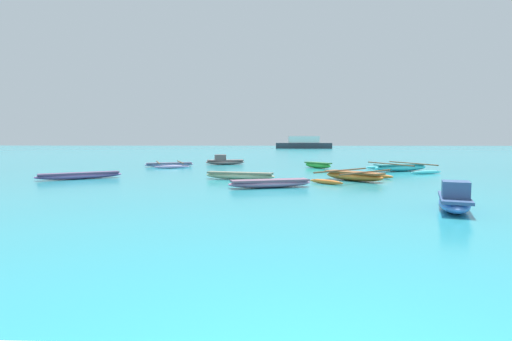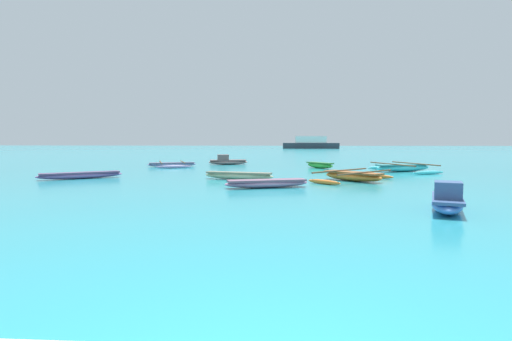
{
  "view_description": "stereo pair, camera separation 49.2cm",
  "coord_description": "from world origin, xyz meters",
  "px_view_note": "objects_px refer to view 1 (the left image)",
  "views": [
    {
      "loc": [
        -0.53,
        -2.33,
        1.91
      ],
      "look_at": [
        -1.38,
        18.88,
        0.25
      ],
      "focal_mm": 28.0,
      "sensor_mm": 36.0,
      "label": 1
    },
    {
      "loc": [
        -0.04,
        -2.3,
        1.91
      ],
      "look_at": [
        -1.38,
        18.88,
        0.25
      ],
      "focal_mm": 28.0,
      "sensor_mm": 36.0,
      "label": 2
    }
  ],
  "objects_px": {
    "moored_boat_3": "(80,175)",
    "moored_boat_6": "(401,167)",
    "moored_boat_2": "(169,164)",
    "moored_boat_8": "(354,176)",
    "moored_boat_1": "(270,183)",
    "moored_boat_0": "(240,175)",
    "moored_boat_7": "(224,161)",
    "moored_boat_5": "(454,200)",
    "distant_ferry": "(304,143)",
    "moored_boat_4": "(318,165)"
  },
  "relations": [
    {
      "from": "moored_boat_2",
      "to": "moored_boat_5",
      "type": "relative_size",
      "value": 1.64
    },
    {
      "from": "moored_boat_1",
      "to": "moored_boat_3",
      "type": "relative_size",
      "value": 0.97
    },
    {
      "from": "moored_boat_2",
      "to": "moored_boat_8",
      "type": "height_order",
      "value": "moored_boat_8"
    },
    {
      "from": "moored_boat_3",
      "to": "moored_boat_7",
      "type": "xyz_separation_m",
      "value": [
        5.64,
        11.32,
        0.09
      ]
    },
    {
      "from": "moored_boat_3",
      "to": "moored_boat_6",
      "type": "distance_m",
      "value": 17.85
    },
    {
      "from": "moored_boat_4",
      "to": "distant_ferry",
      "type": "bearing_deg",
      "value": 138.48
    },
    {
      "from": "moored_boat_5",
      "to": "moored_boat_8",
      "type": "bearing_deg",
      "value": 28.18
    },
    {
      "from": "moored_boat_2",
      "to": "moored_boat_8",
      "type": "distance_m",
      "value": 14.22
    },
    {
      "from": "moored_boat_6",
      "to": "moored_boat_2",
      "type": "bearing_deg",
      "value": 145.2
    },
    {
      "from": "moored_boat_8",
      "to": "moored_boat_6",
      "type": "bearing_deg",
      "value": 100.3
    },
    {
      "from": "moored_boat_6",
      "to": "moored_boat_7",
      "type": "distance_m",
      "value": 12.78
    },
    {
      "from": "moored_boat_6",
      "to": "distant_ferry",
      "type": "height_order",
      "value": "distant_ferry"
    },
    {
      "from": "moored_boat_3",
      "to": "moored_boat_4",
      "type": "relative_size",
      "value": 1.67
    },
    {
      "from": "moored_boat_2",
      "to": "moored_boat_5",
      "type": "height_order",
      "value": "moored_boat_5"
    },
    {
      "from": "moored_boat_5",
      "to": "distant_ferry",
      "type": "xyz_separation_m",
      "value": [
        1.8,
        74.04,
        0.75
      ]
    },
    {
      "from": "moored_boat_3",
      "to": "moored_boat_2",
      "type": "bearing_deg",
      "value": 42.87
    },
    {
      "from": "moored_boat_1",
      "to": "moored_boat_6",
      "type": "height_order",
      "value": "moored_boat_6"
    },
    {
      "from": "moored_boat_4",
      "to": "moored_boat_5",
      "type": "bearing_deg",
      "value": -31.41
    },
    {
      "from": "moored_boat_5",
      "to": "moored_boat_6",
      "type": "xyz_separation_m",
      "value": [
        2.87,
        13.46,
        -0.06
      ]
    },
    {
      "from": "moored_boat_1",
      "to": "moored_boat_7",
      "type": "distance_m",
      "value": 14.78
    },
    {
      "from": "moored_boat_2",
      "to": "moored_boat_7",
      "type": "distance_m",
      "value": 4.36
    },
    {
      "from": "moored_boat_7",
      "to": "moored_boat_2",
      "type": "bearing_deg",
      "value": -157.1
    },
    {
      "from": "moored_boat_1",
      "to": "moored_boat_0",
      "type": "bearing_deg",
      "value": 98.36
    },
    {
      "from": "moored_boat_3",
      "to": "moored_boat_6",
      "type": "xyz_separation_m",
      "value": [
        16.99,
        5.45,
        0.05
      ]
    },
    {
      "from": "moored_boat_6",
      "to": "moored_boat_7",
      "type": "xyz_separation_m",
      "value": [
        -11.35,
        5.86,
        0.03
      ]
    },
    {
      "from": "moored_boat_6",
      "to": "moored_boat_1",
      "type": "bearing_deg",
      "value": -154.72
    },
    {
      "from": "moored_boat_4",
      "to": "moored_boat_8",
      "type": "distance_m",
      "value": 8.11
    },
    {
      "from": "moored_boat_2",
      "to": "moored_boat_7",
      "type": "height_order",
      "value": "moored_boat_7"
    },
    {
      "from": "moored_boat_7",
      "to": "distant_ferry",
      "type": "relative_size",
      "value": 0.26
    },
    {
      "from": "moored_boat_6",
      "to": "moored_boat_7",
      "type": "height_order",
      "value": "moored_boat_7"
    },
    {
      "from": "moored_boat_1",
      "to": "moored_boat_5",
      "type": "relative_size",
      "value": 1.35
    },
    {
      "from": "moored_boat_5",
      "to": "moored_boat_7",
      "type": "xyz_separation_m",
      "value": [
        -8.48,
        19.33,
        -0.02
      ]
    },
    {
      "from": "moored_boat_8",
      "to": "moored_boat_2",
      "type": "bearing_deg",
      "value": -174.38
    },
    {
      "from": "moored_boat_0",
      "to": "distant_ferry",
      "type": "bearing_deg",
      "value": 98.5
    },
    {
      "from": "moored_boat_0",
      "to": "moored_boat_1",
      "type": "height_order",
      "value": "moored_boat_0"
    },
    {
      "from": "moored_boat_5",
      "to": "moored_boat_1",
      "type": "bearing_deg",
      "value": 65.01
    },
    {
      "from": "moored_boat_5",
      "to": "distant_ferry",
      "type": "relative_size",
      "value": 0.22
    },
    {
      "from": "moored_boat_5",
      "to": "moored_boat_6",
      "type": "bearing_deg",
      "value": 8.17
    },
    {
      "from": "moored_boat_3",
      "to": "moored_boat_8",
      "type": "distance_m",
      "value": 13.03
    },
    {
      "from": "moored_boat_2",
      "to": "moored_boat_8",
      "type": "bearing_deg",
      "value": -59.17
    },
    {
      "from": "moored_boat_2",
      "to": "distant_ferry",
      "type": "xyz_separation_m",
      "value": [
        13.86,
        57.2,
        0.89
      ]
    },
    {
      "from": "moored_boat_5",
      "to": "moored_boat_4",
      "type": "bearing_deg",
      "value": 26.75
    },
    {
      "from": "moored_boat_5",
      "to": "moored_boat_8",
      "type": "distance_m",
      "value": 7.86
    },
    {
      "from": "moored_boat_4",
      "to": "moored_boat_7",
      "type": "xyz_separation_m",
      "value": [
        -6.66,
        3.47,
        0.05
      ]
    },
    {
      "from": "moored_boat_0",
      "to": "moored_boat_2",
      "type": "bearing_deg",
      "value": 138.42
    },
    {
      "from": "moored_boat_0",
      "to": "moored_boat_3",
      "type": "height_order",
      "value": "moored_boat_0"
    },
    {
      "from": "moored_boat_6",
      "to": "moored_boat_8",
      "type": "height_order",
      "value": "moored_boat_6"
    },
    {
      "from": "moored_boat_0",
      "to": "moored_boat_2",
      "type": "xyz_separation_m",
      "value": [
        -5.65,
        8.76,
        -0.04
      ]
    },
    {
      "from": "moored_boat_3",
      "to": "moored_boat_7",
      "type": "distance_m",
      "value": 12.64
    },
    {
      "from": "moored_boat_1",
      "to": "moored_boat_6",
      "type": "relative_size",
      "value": 0.72
    }
  ]
}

